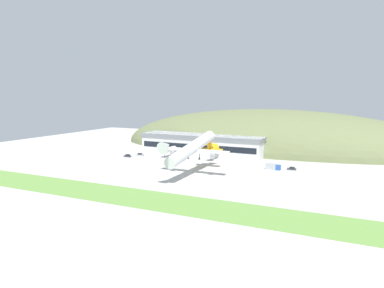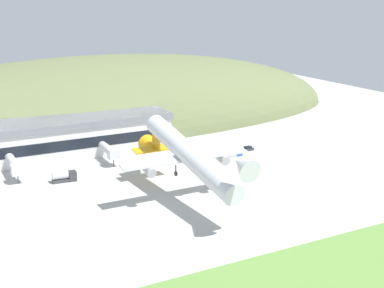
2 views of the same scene
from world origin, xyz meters
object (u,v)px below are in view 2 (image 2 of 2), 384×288
Objects in this scene: service_car_0 at (247,149)px; box_truck at (64,176)px; jetway_0 at (14,165)px; jetway_1 at (109,151)px; terminal_building at (51,136)px; fuel_truck at (231,153)px; cargo_airplane at (188,155)px.

service_car_0 is 61.04m from box_truck.
jetway_0 and jetway_1 have the same top height.
jetway_0 is at bearing -131.30° from terminal_building.
service_car_0 is (72.39, -7.01, -3.39)m from jetway_0.
jetway_0 is 1.92× the size of fuel_truck.
service_car_0 is at bearing -10.23° from jetway_1.
jetway_1 is at bearing 169.77° from service_car_0.
terminal_building reaches higher than jetway_1.
terminal_building is 10.39× the size of fuel_truck.
jetway_1 is at bearing -48.34° from terminal_building.
service_car_0 is 9.06m from fuel_truck.
jetway_1 is 37.86m from fuel_truck.
cargo_airplane is 7.23× the size of fuel_truck.
cargo_airplane reaches higher than service_car_0.
fuel_truck is (63.98, -10.28, -2.61)m from jetway_0.
fuel_truck is at bearing -28.17° from terminal_building.
fuel_truck is (49.65, -26.59, -5.34)m from terminal_building.
fuel_truck is at bearing -1.51° from box_truck.
fuel_truck is at bearing 43.19° from cargo_airplane.
jetway_1 is 1.66× the size of fuel_truck.
box_truck is at bearing -37.99° from jetway_0.
service_car_0 is at bearing 1.77° from box_truck.
fuel_truck is (29.56, 27.75, -10.77)m from cargo_airplane.
cargo_airplane is at bearing -80.58° from jetway_1.
fuel_truck reaches higher than service_car_0.
terminal_building reaches higher than jetway_0.
jetway_1 is 2.81× the size of service_car_0.
box_truck is at bearing -178.23° from service_car_0.
terminal_building reaches higher than box_truck.
cargo_airplane is (20.08, -54.34, 5.43)m from terminal_building.
box_truck is at bearing -96.65° from terminal_building.
fuel_truck is 52.61m from box_truck.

